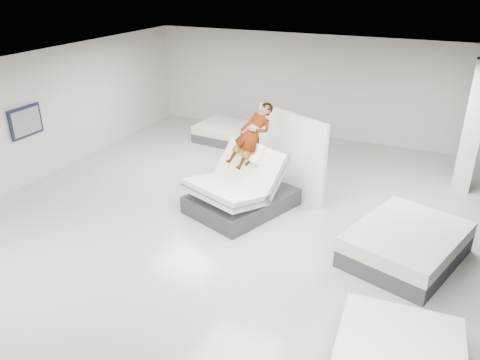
# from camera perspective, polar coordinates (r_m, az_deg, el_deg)

# --- Properties ---
(room) EXTENTS (14.00, 14.04, 3.20)m
(room) POSITION_cam_1_polar(r_m,az_deg,el_deg) (8.76, -0.35, 1.38)
(room) COLOR beige
(room) RESTS_ON ground
(hero_bed) EXTENTS (2.35, 2.68, 1.51)m
(hero_bed) POSITION_cam_1_polar(r_m,az_deg,el_deg) (10.51, 0.03, -1.43)
(hero_bed) COLOR #39393E
(hero_bed) RESTS_ON floor
(person) EXTENTS (1.09, 1.68, 1.10)m
(person) POSITION_cam_1_polar(r_m,az_deg,el_deg) (10.37, 1.41, 3.82)
(person) COLOR slate
(person) RESTS_ON hero_bed
(remote) EXTENTS (0.10, 0.15, 0.08)m
(remote) POSITION_cam_1_polar(r_m,az_deg,el_deg) (10.06, 0.92, 2.06)
(remote) COLOR black
(remote) RESTS_ON person
(divider_panel) EXTENTS (2.00, 1.13, 2.01)m
(divider_panel) POSITION_cam_1_polar(r_m,az_deg,el_deg) (11.14, 6.18, 3.13)
(divider_panel) COLOR white
(divider_panel) RESTS_ON floor
(flat_bed_right_far) EXTENTS (2.33, 2.70, 0.63)m
(flat_bed_right_far) POSITION_cam_1_polar(r_m,az_deg,el_deg) (9.37, 19.59, -7.40)
(flat_bed_right_far) COLOR #39393E
(flat_bed_right_far) RESTS_ON floor
(flat_bed_left_far) EXTENTS (2.07, 1.63, 0.54)m
(flat_bed_left_far) POSITION_cam_1_polar(r_m,az_deg,el_deg) (14.82, -1.27, 5.74)
(flat_bed_left_far) COLOR #39393E
(flat_bed_left_far) RESTS_ON floor
(column) EXTENTS (0.40, 0.40, 3.20)m
(column) POSITION_cam_1_polar(r_m,az_deg,el_deg) (12.31, 26.47, 5.68)
(column) COLOR white
(column) RESTS_ON floor
(wall_poster) EXTENTS (0.06, 0.95, 0.75)m
(wall_poster) POSITION_cam_1_polar(r_m,az_deg,el_deg) (12.65, -24.64, 6.48)
(wall_poster) COLOR black
(wall_poster) RESTS_ON wall_left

